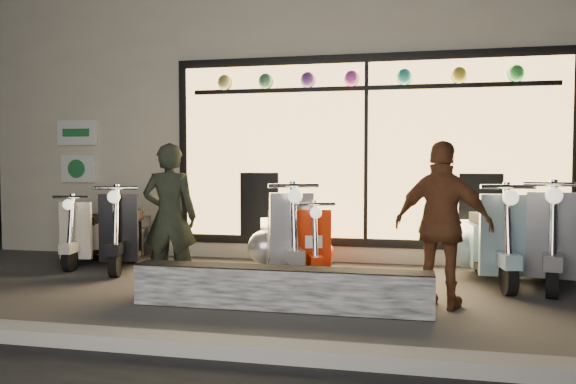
% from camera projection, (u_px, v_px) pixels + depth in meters
% --- Properties ---
extents(ground, '(40.00, 40.00, 0.00)m').
position_uv_depth(ground, '(277.00, 293.00, 6.01)').
color(ground, '#383533').
rests_on(ground, ground).
extents(kerb, '(40.00, 0.25, 0.12)m').
position_uv_depth(kerb, '(215.00, 347.00, 4.05)').
color(kerb, slate).
rests_on(kerb, ground).
extents(shop_building, '(10.20, 6.23, 4.20)m').
position_uv_depth(shop_building, '(336.00, 126.00, 10.77)').
color(shop_building, beige).
rests_on(shop_building, ground).
extents(graffiti_barrier, '(2.85, 0.28, 0.40)m').
position_uv_depth(graffiti_barrier, '(280.00, 288.00, 5.33)').
color(graffiti_barrier, black).
rests_on(graffiti_barrier, ground).
extents(scooter_silver, '(0.86, 1.54, 1.11)m').
position_uv_depth(scooter_silver, '(284.00, 239.00, 6.95)').
color(scooter_silver, black).
rests_on(scooter_silver, ground).
extents(scooter_red, '(0.67, 1.27, 0.91)m').
position_uv_depth(scooter_red, '(307.00, 247.00, 6.86)').
color(scooter_red, black).
rests_on(scooter_red, ground).
extents(scooter_black, '(0.75, 1.48, 1.06)m').
position_uv_depth(scooter_black, '(128.00, 234.00, 7.56)').
color(scooter_black, black).
rests_on(scooter_black, ground).
extents(scooter_cream, '(0.53, 1.31, 0.93)m').
position_uv_depth(scooter_cream, '(92.00, 236.00, 7.81)').
color(scooter_cream, black).
rests_on(scooter_cream, ground).
extents(scooter_blue, '(0.61, 1.56, 1.11)m').
position_uv_depth(scooter_blue, '(489.00, 242.00, 6.66)').
color(scooter_blue, black).
rests_on(scooter_blue, ground).
extents(scooter_grey, '(0.72, 1.61, 1.14)m').
position_uv_depth(scooter_grey, '(550.00, 243.00, 6.48)').
color(scooter_grey, black).
rests_on(scooter_grey, ground).
extents(man, '(0.65, 0.49, 1.60)m').
position_uv_depth(man, '(170.00, 217.00, 6.11)').
color(man, black).
rests_on(man, ground).
extents(woman, '(1.02, 0.68, 1.60)m').
position_uv_depth(woman, '(443.00, 225.00, 5.33)').
color(woman, brown).
rests_on(woman, ground).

